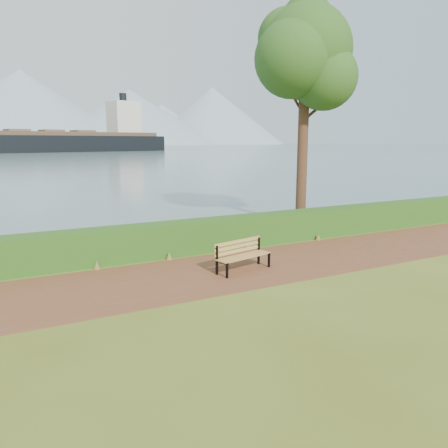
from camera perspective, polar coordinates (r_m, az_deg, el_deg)
ground at (r=11.71m, az=1.47°, el=-6.40°), size 140.00×140.00×0.00m
path at (r=11.96m, az=0.76°, el=-6.00°), size 40.00×3.40×0.01m
hedge at (r=13.84m, az=-3.77°, el=-1.58°), size 32.00×0.85×1.00m
water at (r=269.85m, az=-26.83°, el=8.94°), size 700.00×510.00×0.00m
bench at (r=11.81m, az=2.31°, el=-3.85°), size 1.72×0.84×0.83m
tree at (r=18.37m, az=10.62°, el=20.71°), size 4.52×3.72×8.98m
cargo_ship at (r=148.48m, az=-19.72°, el=10.08°), size 70.73×26.80×21.27m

